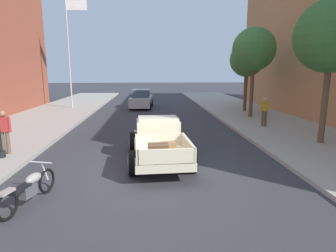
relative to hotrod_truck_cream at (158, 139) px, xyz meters
The scene contains 10 objects.
ground_plane 1.84m from the hotrod_truck_cream, 95.74° to the right, with size 140.00×140.00×0.00m, color #333338.
hotrod_truck_cream is the anchor object (origin of this frame).
motorcycle_parked 4.82m from the hotrod_truck_cream, 133.12° to the right, with size 0.76×2.07×0.93m.
car_background_silver 14.75m from the hotrod_truck_cream, 93.98° to the left, with size 2.06×4.40×1.65m.
pedestrian_sidewalk_left 5.80m from the hotrod_truck_cream, behind, with size 0.53×0.22×1.65m.
pedestrian_sidewalk_right 8.09m from the hotrod_truck_cream, 39.99° to the left, with size 0.53×0.22×1.65m.
flagpole 16.30m from the hotrod_truck_cream, 115.34° to the left, with size 1.74×0.16×9.16m.
street_tree_nearest 8.29m from the hotrod_truck_cream, 10.78° to the left, with size 3.03×3.03×6.04m.
street_tree_second 11.35m from the hotrod_truck_cream, 52.04° to the left, with size 2.83×2.83×5.90m.
street_tree_third 14.01m from the hotrod_truck_cream, 57.96° to the left, with size 2.63×2.63×5.26m.
Camera 1 is at (-0.13, -8.49, 3.26)m, focal length 30.02 mm.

